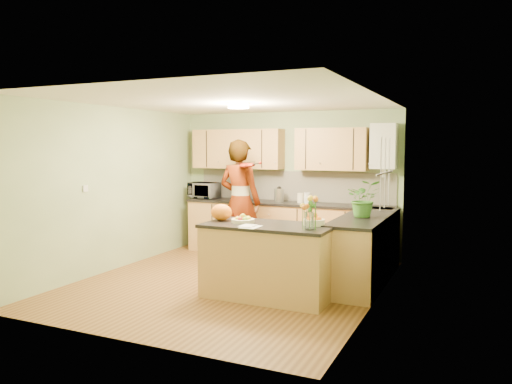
% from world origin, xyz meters
% --- Properties ---
extents(floor, '(4.50, 4.50, 0.00)m').
position_xyz_m(floor, '(0.00, 0.00, 0.00)').
color(floor, brown).
rests_on(floor, ground).
extents(ceiling, '(4.00, 4.50, 0.02)m').
position_xyz_m(ceiling, '(0.00, 0.00, 2.50)').
color(ceiling, silver).
rests_on(ceiling, wall_back).
extents(wall_back, '(4.00, 0.02, 2.50)m').
position_xyz_m(wall_back, '(0.00, 2.25, 1.25)').
color(wall_back, gray).
rests_on(wall_back, floor).
extents(wall_front, '(4.00, 0.02, 2.50)m').
position_xyz_m(wall_front, '(0.00, -2.25, 1.25)').
color(wall_front, gray).
rests_on(wall_front, floor).
extents(wall_left, '(0.02, 4.50, 2.50)m').
position_xyz_m(wall_left, '(-2.00, 0.00, 1.25)').
color(wall_left, gray).
rests_on(wall_left, floor).
extents(wall_right, '(0.02, 4.50, 2.50)m').
position_xyz_m(wall_right, '(2.00, 0.00, 1.25)').
color(wall_right, gray).
rests_on(wall_right, floor).
extents(back_counter, '(3.64, 0.62, 0.94)m').
position_xyz_m(back_counter, '(0.10, 1.95, 0.47)').
color(back_counter, '#A57E42').
rests_on(back_counter, floor).
extents(right_counter, '(0.62, 2.24, 0.94)m').
position_xyz_m(right_counter, '(1.70, 0.85, 0.47)').
color(right_counter, '#A57E42').
rests_on(right_counter, floor).
extents(splashback, '(3.60, 0.02, 0.52)m').
position_xyz_m(splashback, '(0.10, 2.23, 1.20)').
color(splashback, silver).
rests_on(splashback, back_counter).
extents(upper_cabinets, '(3.20, 0.34, 0.70)m').
position_xyz_m(upper_cabinets, '(-0.18, 2.08, 1.85)').
color(upper_cabinets, '#A57E42').
rests_on(upper_cabinets, wall_back).
extents(boiler, '(0.40, 0.30, 0.86)m').
position_xyz_m(boiler, '(1.70, 2.09, 1.90)').
color(boiler, silver).
rests_on(boiler, wall_back).
extents(window_right, '(0.01, 1.30, 1.05)m').
position_xyz_m(window_right, '(1.99, 0.60, 1.55)').
color(window_right, silver).
rests_on(window_right, wall_right).
extents(light_switch, '(0.02, 0.09, 0.09)m').
position_xyz_m(light_switch, '(-1.99, -0.60, 1.30)').
color(light_switch, silver).
rests_on(light_switch, wall_left).
extents(ceiling_lamp, '(0.30, 0.30, 0.07)m').
position_xyz_m(ceiling_lamp, '(0.00, 0.30, 2.46)').
color(ceiling_lamp, '#FFEABF').
rests_on(ceiling_lamp, ceiling).
extents(peninsula_island, '(1.62, 0.83, 0.93)m').
position_xyz_m(peninsula_island, '(0.73, -0.35, 0.47)').
color(peninsula_island, '#A57E42').
rests_on(peninsula_island, floor).
extents(fruit_dish, '(0.30, 0.30, 0.10)m').
position_xyz_m(fruit_dish, '(0.38, -0.35, 0.97)').
color(fruit_dish, beige).
rests_on(fruit_dish, peninsula_island).
extents(orange_bowl, '(0.26, 0.26, 0.15)m').
position_xyz_m(orange_bowl, '(1.28, -0.20, 0.99)').
color(orange_bowl, beige).
rests_on(orange_bowl, peninsula_island).
extents(flower_vase, '(0.25, 0.25, 0.46)m').
position_xyz_m(flower_vase, '(1.33, -0.53, 1.23)').
color(flower_vase, silver).
rests_on(flower_vase, peninsula_island).
extents(orange_bag, '(0.30, 0.26, 0.22)m').
position_xyz_m(orange_bag, '(0.04, -0.30, 1.04)').
color(orange_bag, orange).
rests_on(orange_bag, peninsula_island).
extents(papers, '(0.20, 0.28, 0.01)m').
position_xyz_m(papers, '(0.63, -0.65, 0.93)').
color(papers, white).
rests_on(papers, peninsula_island).
extents(violinist, '(0.78, 0.55, 2.01)m').
position_xyz_m(violinist, '(-0.41, 1.17, 1.00)').
color(violinist, '#DDAF87').
rests_on(violinist, floor).
extents(violin, '(0.65, 0.57, 0.16)m').
position_xyz_m(violin, '(-0.21, 0.95, 1.60)').
color(violin, '#520C05').
rests_on(violin, violinist).
extents(microwave, '(0.55, 0.39, 0.29)m').
position_xyz_m(microwave, '(-1.54, 1.95, 1.09)').
color(microwave, silver).
rests_on(microwave, back_counter).
extents(blue_box, '(0.32, 0.27, 0.22)m').
position_xyz_m(blue_box, '(-0.78, 1.95, 1.05)').
color(blue_box, '#213A97').
rests_on(blue_box, back_counter).
extents(kettle, '(0.16, 0.16, 0.31)m').
position_xyz_m(kettle, '(-0.05, 1.98, 1.07)').
color(kettle, '#B1B1B5').
rests_on(kettle, back_counter).
extents(jar_cream, '(0.14, 0.14, 0.17)m').
position_xyz_m(jar_cream, '(0.35, 1.94, 1.02)').
color(jar_cream, beige).
rests_on(jar_cream, back_counter).
extents(jar_white, '(0.13, 0.13, 0.18)m').
position_xyz_m(jar_white, '(0.48, 1.93, 1.03)').
color(jar_white, silver).
rests_on(jar_white, back_counter).
extents(potted_plant, '(0.55, 0.52, 0.51)m').
position_xyz_m(potted_plant, '(1.70, 0.68, 1.19)').
color(potted_plant, '#3A7928').
rests_on(potted_plant, right_counter).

